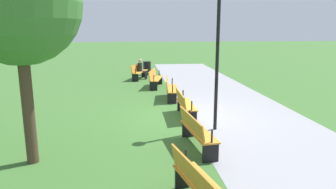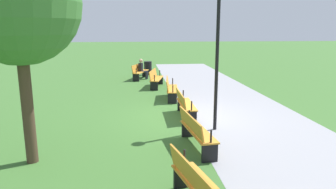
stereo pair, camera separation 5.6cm
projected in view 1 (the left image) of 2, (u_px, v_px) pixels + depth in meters
name	position (u px, v px, depth m)	size (l,w,h in m)	color
ground_plane	(186.00, 117.00, 10.54)	(120.00, 120.00, 0.00)	#3D6B2D
path_paving	(243.00, 115.00, 10.75)	(31.55, 4.07, 0.01)	#939399
bench_0	(139.00, 71.00, 18.29)	(1.90, 1.06, 0.89)	orange
bench_1	(155.00, 78.00, 15.76)	(1.91, 0.88, 0.89)	orange
bench_2	(170.00, 88.00, 13.13)	(1.89, 0.68, 0.89)	orange
bench_3	(184.00, 103.00, 10.43)	(1.85, 0.47, 0.89)	orange
bench_4	(196.00, 130.00, 7.69)	(1.89, 0.68, 0.89)	orange
bench_5	(201.00, 186.00, 4.96)	(1.91, 0.88, 0.89)	orange
person_seated	(141.00, 68.00, 18.29)	(0.46, 0.59, 1.20)	black
tree_2	(18.00, 3.00, 6.26)	(2.60, 2.60, 4.79)	#4C3828
lamp_post	(218.00, 33.00, 8.65)	(0.32, 0.32, 4.11)	black
trash_bin	(147.00, 68.00, 20.01)	(0.50, 0.50, 0.86)	black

